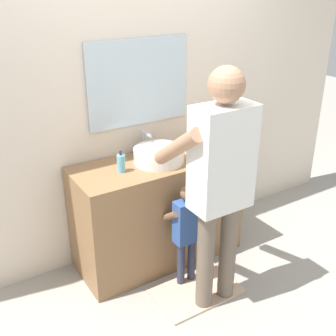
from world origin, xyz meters
The scene contains 10 objects.
ground_plane centered at (0.00, 0.00, 0.00)m, with size 14.00×14.00×0.00m, color #9E998E.
back_wall centered at (0.00, 0.62, 1.35)m, with size 4.40×0.10×2.70m.
vanity_cabinet centered at (0.00, 0.30, 0.44)m, with size 1.34×0.54×0.88m, color olive.
sink_basin centered at (0.00, 0.28, 0.93)m, with size 0.39×0.39×0.11m.
faucet centered at (0.00, 0.51, 0.96)m, with size 0.18×0.14×0.18m.
toothbrush_cup centered at (0.30, 0.31, 0.93)m, with size 0.07×0.07×0.21m.
soap_bottle centered at (-0.32, 0.27, 0.94)m, with size 0.06×0.06×0.17m.
bath_mat centered at (0.00, -0.25, 0.01)m, with size 0.64×0.40×0.02m, color #CCAD8E.
child_toddler centered at (0.00, -0.10, 0.50)m, with size 0.26×0.26×0.84m.
adult_parent centered at (0.07, -0.37, 1.03)m, with size 0.53×0.56×1.71m.
Camera 1 is at (-1.52, -2.27, 2.18)m, focal length 45.42 mm.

